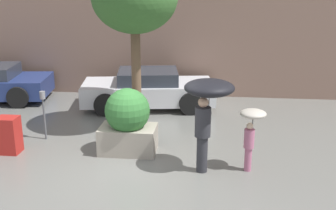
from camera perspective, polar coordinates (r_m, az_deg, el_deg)
The scene contains 8 objects.
ground_plane at distance 9.47m, azimuth -5.43°, elevation -8.75°, with size 40.00×40.00×0.00m, color slate.
building_facade at distance 15.01m, azimuth -0.67°, elevation 12.66°, with size 18.00×0.30×6.00m.
planter_box at distance 10.13m, azimuth -5.48°, elevation -2.25°, with size 1.36×1.08×1.59m.
person_adult at distance 8.89m, azimuth 5.39°, elevation 0.79°, with size 1.07×1.07×2.04m.
person_child at distance 9.24m, azimuth 11.24°, elevation -2.81°, with size 0.57×0.57×1.38m.
parked_car_near at distance 13.81m, azimuth -2.71°, elevation 2.15°, with size 4.46×2.55×1.23m.
parking_meter at distance 11.32m, azimuth -16.54°, elevation -0.02°, with size 0.14×0.14×1.30m.
newspaper_box at distance 10.86m, azimuth -20.77°, elevation -3.83°, with size 0.50×0.44×0.90m.
Camera 1 is at (1.81, -8.36, 4.05)m, focal length 45.00 mm.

